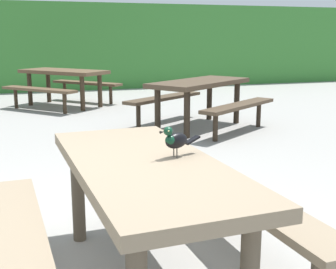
{
  "coord_description": "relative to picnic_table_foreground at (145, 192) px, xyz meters",
  "views": [
    {
      "loc": [
        -0.28,
        -2.49,
        1.42
      ],
      "look_at": [
        0.56,
        0.01,
        0.84
      ],
      "focal_mm": 48.44,
      "sensor_mm": 36.0,
      "label": 1
    }
  ],
  "objects": [
    {
      "name": "hedge_wall",
      "position": [
        -0.37,
        10.38,
        0.57
      ],
      "size": [
        28.0,
        1.43,
        2.26
      ],
      "primitive_type": "cube",
      "color": "#387A33",
      "rests_on": "ground"
    },
    {
      "name": "picnic_table_foreground",
      "position": [
        0.0,
        0.0,
        0.0
      ],
      "size": [
        1.75,
        1.83,
        0.74
      ],
      "color": "#84725B",
      "rests_on": "ground"
    },
    {
      "name": "bird_grackle",
      "position": [
        0.18,
        0.01,
        0.29
      ],
      "size": [
        0.28,
        0.13,
        0.18
      ],
      "color": "black",
      "rests_on": "picnic_table_foreground"
    },
    {
      "name": "picnic_table_mid_left",
      "position": [
        2.03,
        4.13,
        0.0
      ],
      "size": [
        2.35,
        2.35,
        0.74
      ],
      "color": "#473828",
      "rests_on": "ground"
    },
    {
      "name": "picnic_table_mid_right",
      "position": [
        0.27,
        7.05,
        0.0
      ],
      "size": [
        2.39,
        2.39,
        0.74
      ],
      "color": "brown",
      "rests_on": "ground"
    }
  ]
}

